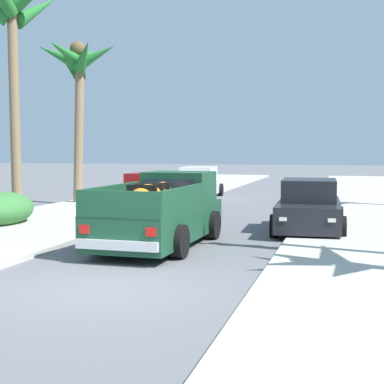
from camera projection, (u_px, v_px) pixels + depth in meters
ground_plane at (103, 287)px, 10.22m from camera, size 160.00×160.00×0.00m
sidewalk_left at (102, 209)px, 23.14m from camera, size 5.36×60.00×0.12m
sidewalk_right at (381, 216)px, 20.42m from camera, size 5.36×60.00×0.12m
curb_left at (133, 210)px, 22.81m from camera, size 0.16×60.00×0.10m
curb_right at (343, 216)px, 20.75m from camera, size 0.16×60.00×0.10m
pickup_truck at (162, 213)px, 14.65m from camera, size 2.33×5.26×1.80m
car_left_near at (309, 208)px, 17.04m from camera, size 2.16×4.32×1.54m
car_right_near at (155, 195)px, 21.81m from camera, size 2.15×4.32×1.54m
car_left_mid at (198, 183)px, 29.06m from camera, size 2.16×4.32×1.54m
palm_tree_left_mid at (13, 25)px, 20.00m from camera, size 3.48×3.65×8.19m
palm_tree_left_back at (78, 71)px, 25.25m from camera, size 3.54×3.55×7.07m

